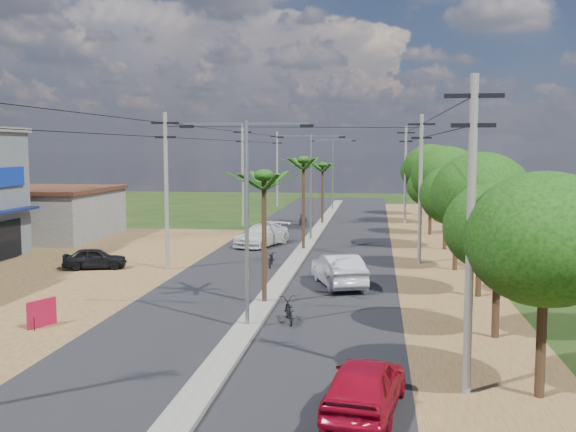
% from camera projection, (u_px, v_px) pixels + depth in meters
% --- Properties ---
extents(ground, '(160.00, 160.00, 0.00)m').
position_uv_depth(ground, '(247.00, 329.00, 26.05)').
color(ground, black).
rests_on(ground, ground).
extents(road, '(12.00, 110.00, 0.04)m').
position_uv_depth(road, '(294.00, 263.00, 40.84)').
color(road, black).
rests_on(road, ground).
extents(median, '(1.00, 90.00, 0.18)m').
position_uv_depth(median, '(300.00, 254.00, 43.80)').
color(median, '#605E56').
rests_on(median, ground).
extents(dirt_lot_west, '(18.00, 46.00, 0.04)m').
position_uv_depth(dirt_lot_west, '(0.00, 279.00, 35.90)').
color(dirt_lot_west, brown).
rests_on(dirt_lot_west, ground).
extents(dirt_shoulder_east, '(5.00, 90.00, 0.03)m').
position_uv_depth(dirt_shoulder_east, '(437.00, 267.00, 39.74)').
color(dirt_shoulder_east, brown).
rests_on(dirt_shoulder_east, ground).
extents(low_shed, '(10.40, 10.40, 3.95)m').
position_uv_depth(low_shed, '(41.00, 213.00, 52.27)').
color(low_shed, '#605E56').
rests_on(low_shed, ground).
extents(tree_east_a, '(4.40, 4.40, 6.37)m').
position_uv_depth(tree_east_a, '(545.00, 239.00, 18.44)').
color(tree_east_a, black).
rests_on(tree_east_a, ground).
extents(tree_east_b, '(4.00, 4.00, 5.83)m').
position_uv_depth(tree_east_b, '(498.00, 227.00, 24.42)').
color(tree_east_b, black).
rests_on(tree_east_b, ground).
extents(tree_east_c, '(4.60, 4.60, 6.83)m').
position_uv_depth(tree_east_c, '(481.00, 194.00, 31.20)').
color(tree_east_c, black).
rests_on(tree_east_c, ground).
extents(tree_east_d, '(4.20, 4.20, 6.13)m').
position_uv_depth(tree_east_d, '(457.00, 195.00, 38.20)').
color(tree_east_d, black).
rests_on(tree_east_d, ground).
extents(tree_east_e, '(4.80, 4.80, 7.14)m').
position_uv_depth(tree_east_e, '(446.00, 176.00, 45.99)').
color(tree_east_e, black).
rests_on(tree_east_e, ground).
extents(tree_east_f, '(3.80, 3.80, 5.52)m').
position_uv_depth(tree_east_f, '(431.00, 187.00, 54.05)').
color(tree_east_f, black).
rests_on(tree_east_f, ground).
extents(tree_east_g, '(5.00, 5.00, 7.38)m').
position_uv_depth(tree_east_g, '(431.00, 167.00, 61.73)').
color(tree_east_g, black).
rests_on(tree_east_g, ground).
extents(tree_east_h, '(4.40, 4.40, 6.52)m').
position_uv_depth(tree_east_h, '(422.00, 171.00, 69.72)').
color(tree_east_h, black).
rests_on(tree_east_h, ground).
extents(palm_median_near, '(2.00, 2.00, 6.15)m').
position_uv_depth(palm_median_near, '(264.00, 181.00, 29.44)').
color(palm_median_near, black).
rests_on(palm_median_near, ground).
extents(palm_median_mid, '(2.00, 2.00, 6.55)m').
position_uv_depth(palm_median_mid, '(304.00, 164.00, 45.19)').
color(palm_median_mid, black).
rests_on(palm_median_mid, ground).
extents(palm_median_far, '(2.00, 2.00, 5.85)m').
position_uv_depth(palm_median_far, '(323.00, 167.00, 61.03)').
color(palm_median_far, black).
rests_on(palm_median_far, ground).
extents(streetlight_near, '(5.10, 0.18, 8.00)m').
position_uv_depth(streetlight_near, '(247.00, 206.00, 25.57)').
color(streetlight_near, gray).
rests_on(streetlight_near, ground).
extents(streetlight_mid, '(5.10, 0.18, 8.00)m').
position_uv_depth(streetlight_mid, '(311.00, 178.00, 50.23)').
color(streetlight_mid, gray).
rests_on(streetlight_mid, ground).
extents(streetlight_far, '(5.10, 0.18, 8.00)m').
position_uv_depth(streetlight_far, '(333.00, 168.00, 74.89)').
color(streetlight_far, gray).
rests_on(streetlight_far, ground).
extents(utility_pole_w_b, '(1.60, 0.24, 9.00)m').
position_uv_depth(utility_pole_w_b, '(166.00, 187.00, 38.32)').
color(utility_pole_w_b, '#605E56').
rests_on(utility_pole_w_b, ground).
extents(utility_pole_w_c, '(1.60, 0.24, 9.00)m').
position_uv_depth(utility_pole_w_c, '(243.00, 173.00, 60.02)').
color(utility_pole_w_c, '#605E56').
rests_on(utility_pole_w_c, ground).
extents(utility_pole_w_d, '(1.60, 0.24, 9.00)m').
position_uv_depth(utility_pole_w_d, '(277.00, 167.00, 80.74)').
color(utility_pole_w_d, '#605E56').
rests_on(utility_pole_w_d, ground).
extents(utility_pole_e_a, '(1.60, 0.24, 9.00)m').
position_uv_depth(utility_pole_e_a, '(471.00, 228.00, 18.68)').
color(utility_pole_e_a, '#605E56').
rests_on(utility_pole_e_a, ground).
extents(utility_pole_e_b, '(1.60, 0.24, 9.00)m').
position_uv_depth(utility_pole_e_b, '(420.00, 185.00, 40.38)').
color(utility_pole_e_b, '#605E56').
rests_on(utility_pole_e_b, ground).
extents(utility_pole_e_c, '(1.60, 0.24, 9.00)m').
position_uv_depth(utility_pole_e_c, '(405.00, 172.00, 62.08)').
color(utility_pole_e_c, '#605E56').
rests_on(utility_pole_e_c, ground).
extents(car_red_near, '(2.45, 4.64, 1.51)m').
position_uv_depth(car_red_near, '(365.00, 386.00, 17.65)').
color(car_red_near, maroon).
rests_on(car_red_near, ground).
extents(car_silver_mid, '(3.21, 5.30, 1.65)m').
position_uv_depth(car_silver_mid, '(338.00, 271.00, 33.96)').
color(car_silver_mid, '#A6A8AE').
rests_on(car_silver_mid, ground).
extents(car_white_far, '(3.87, 5.77, 1.55)m').
position_uv_depth(car_white_far, '(262.00, 236.00, 47.98)').
color(car_white_far, beige).
rests_on(car_white_far, ground).
extents(car_parked_dark, '(3.85, 2.44, 1.22)m').
position_uv_depth(car_parked_dark, '(95.00, 259.00, 38.84)').
color(car_parked_dark, black).
rests_on(car_parked_dark, ground).
extents(moto_rider_east, '(1.09, 1.97, 0.98)m').
position_uv_depth(moto_rider_east, '(289.00, 311.00, 26.89)').
color(moto_rider_east, black).
rests_on(moto_rider_east, ground).
extents(moto_rider_west_a, '(0.73, 1.82, 0.94)m').
position_uv_depth(moto_rider_west_a, '(271.00, 259.00, 39.57)').
color(moto_rider_west_a, black).
rests_on(moto_rider_west_a, ground).
extents(moto_rider_west_b, '(1.01, 1.81, 1.05)m').
position_uv_depth(moto_rider_west_b, '(303.00, 219.00, 61.36)').
color(moto_rider_west_b, black).
rests_on(moto_rider_west_b, ground).
extents(roadside_sign, '(0.63, 1.27, 1.11)m').
position_uv_depth(roadside_sign, '(42.00, 314.00, 26.24)').
color(roadside_sign, maroon).
rests_on(roadside_sign, ground).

